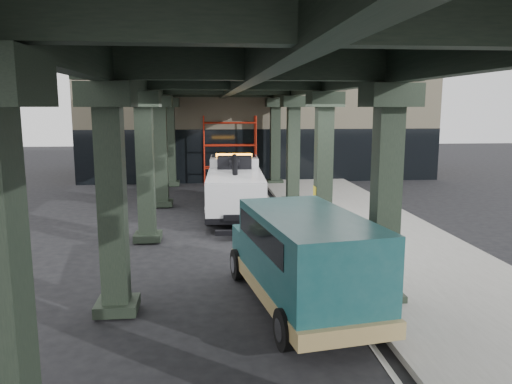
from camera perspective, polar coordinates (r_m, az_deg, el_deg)
ground at (r=15.39m, az=-0.28°, el=-7.31°), size 90.00×90.00×0.00m
sidewalk at (r=18.21m, az=13.38°, el=-4.64°), size 5.00×40.00×0.15m
lane_stripe at (r=17.53m, az=4.65°, el=-5.20°), size 0.12×38.00×0.01m
viaduct at (r=16.71m, az=-2.37°, el=12.98°), size 7.40×32.00×6.40m
building at (r=34.82m, az=-0.15°, el=8.87°), size 22.00×10.00×8.00m
scaffolding at (r=29.43m, az=-3.02°, el=5.01°), size 3.08×0.88×4.00m
tow_truck at (r=21.29m, az=-2.45°, el=0.86°), size 2.58×7.83×2.53m
towed_van at (r=11.23m, az=5.35°, el=-7.43°), size 2.93×5.77×2.24m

